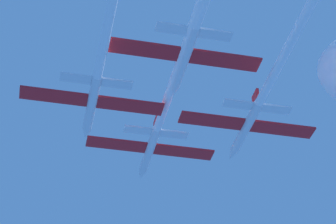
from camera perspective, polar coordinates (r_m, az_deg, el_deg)
name	(u,v)px	position (r m, az deg, el deg)	size (l,w,h in m)	color
jet_lead	(169,96)	(94.38, 0.04, 1.36)	(19.36, 53.47, 3.21)	white
jet_left_wing	(106,36)	(83.92, -5.15, 6.24)	(19.36, 53.14, 3.21)	white
jet_right_wing	(284,54)	(86.37, 9.53, 4.69)	(19.36, 58.06, 3.21)	white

